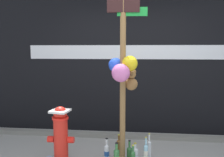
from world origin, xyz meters
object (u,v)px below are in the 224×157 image
Objects in this scene: bottle_6 at (146,154)px; bottle_3 at (135,155)px; bottle_1 at (107,152)px; fire_hydrant at (61,134)px; bottle_5 at (149,150)px; memorial_post at (124,60)px; bottle_0 at (119,148)px; bottle_2 at (129,153)px.

bottle_3 is at bearing -179.07° from bottle_6.
bottle_6 is at bearing -7.78° from bottle_1.
fire_hydrant is 1.31m from bottle_5.
memorial_post is 6.61× the size of bottle_0.
bottle_1 reaches higher than bottle_3.
bottle_5 is (1.26, 0.22, -0.28)m from fire_hydrant.
bottle_5 is 1.01× the size of bottle_6.
bottle_5 reaches higher than bottle_2.
bottle_6 is (0.57, -0.08, 0.03)m from bottle_1.
bottle_1 is 1.07× the size of bottle_3.
fire_hydrant is at bearing -161.63° from bottle_0.
bottle_1 is 0.42m from bottle_3.
bottle_5 is at bearing 69.39° from bottle_6.
bottle_3 is (0.42, -0.08, 0.01)m from bottle_1.
bottle_1 is 1.07× the size of bottle_2.
fire_hydrant is 0.90m from bottle_0.
bottle_3 is at bearing -10.88° from bottle_1.
memorial_post reaches higher than bottle_5.
bottle_0 is at bearing 174.12° from bottle_5.
memorial_post is at bearing 177.89° from bottle_6.
bottle_3 is at bearing -145.37° from bottle_5.
fire_hydrant is (-0.88, -0.10, -1.06)m from memorial_post.
bottle_3 is at bearing -4.81° from memorial_post.
bottle_5 is at bearing 18.67° from memorial_post.
bottle_5 is (0.62, 0.06, 0.03)m from bottle_1.
memorial_post is 5.94× the size of bottle_6.
bottle_6 is (-0.05, -0.14, 0.00)m from bottle_5.
bottle_3 is 0.79× the size of bottle_6.
bottle_0 is 0.31m from bottle_3.
bottle_1 is at bearing 169.12° from bottle_3.
bottle_2 is at bearing 41.01° from memorial_post.
fire_hydrant is 2.57× the size of bottle_3.
bottle_1 is at bearing 14.41° from fire_hydrant.
bottle_1 is at bearing -178.32° from bottle_2.
bottle_0 is 1.07× the size of bottle_1.
bottle_3 is at bearing -47.26° from bottle_2.
bottle_5 is at bearing 10.01° from bottle_2.
bottle_2 is (0.09, 0.08, -1.38)m from memorial_post.
bottle_2 is (0.97, 0.17, -0.32)m from fire_hydrant.
bottle_1 is at bearing -174.44° from bottle_5.
bottle_0 is 1.15× the size of bottle_2.
memorial_post is at bearing 6.32° from fire_hydrant.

